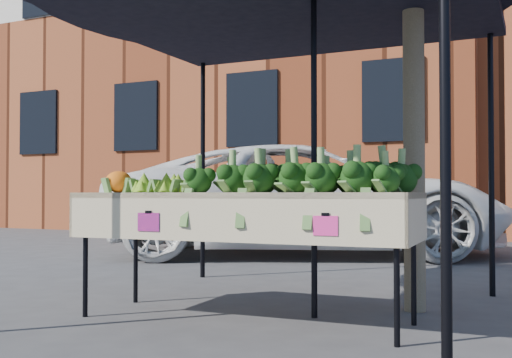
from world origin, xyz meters
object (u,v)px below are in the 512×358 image
at_px(table, 244,256).
at_px(vehicle, 307,60).
at_px(canopy, 274,131).
at_px(street_tree, 413,5).

distance_m(table, vehicle, 5.39).
bearing_deg(canopy, vehicle, 106.70).
bearing_deg(vehicle, table, 172.13).
relative_size(table, vehicle, 0.42).
height_order(table, street_tree, street_tree).
xyz_separation_m(table, vehicle, (-1.22, 4.66, 2.43)).
distance_m(vehicle, street_tree, 4.43).
bearing_deg(table, street_tree, 40.34).
relative_size(table, street_tree, 0.52).
height_order(canopy, street_tree, street_tree).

